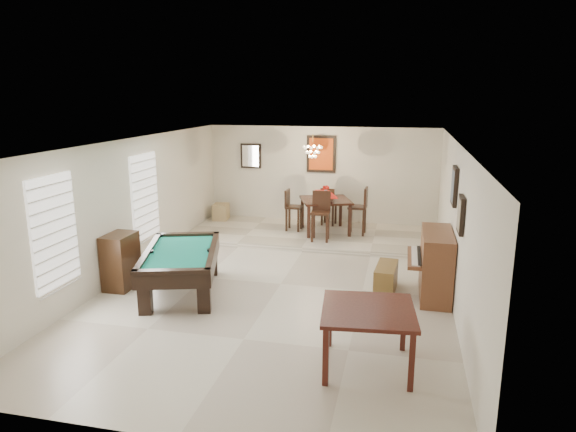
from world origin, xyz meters
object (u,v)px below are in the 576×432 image
at_px(dining_table, 325,213).
at_px(dining_chair_east, 357,211).
at_px(dining_chair_south, 320,217).
at_px(flower_vase, 326,190).
at_px(corner_bench, 221,212).
at_px(upright_piano, 428,264).
at_px(apothecary_chest, 121,261).
at_px(dining_chair_west, 294,210).
at_px(square_table, 367,338).
at_px(dining_chair_north, 329,206).
at_px(pool_table, 182,272).
at_px(piano_bench, 386,278).
at_px(chandelier, 313,147).

height_order(dining_table, dining_chair_east, dining_chair_east).
bearing_deg(dining_chair_south, flower_vase, 87.15).
relative_size(dining_chair_south, corner_bench, 2.40).
bearing_deg(upright_piano, flower_vase, 124.43).
distance_m(apothecary_chest, corner_bench, 4.82).
height_order(flower_vase, dining_chair_west, flower_vase).
height_order(square_table, dining_chair_west, dining_chair_west).
xyz_separation_m(dining_table, dining_chair_north, (-0.02, 0.73, 0.02)).
distance_m(square_table, apothecary_chest, 4.87).
relative_size(pool_table, dining_table, 1.97).
xyz_separation_m(pool_table, upright_piano, (4.20, 0.81, 0.20)).
relative_size(piano_bench, dining_table, 0.77).
relative_size(pool_table, flower_vase, 10.01).
distance_m(flower_vase, dining_chair_south, 0.92).
height_order(upright_piano, piano_bench, upright_piano).
distance_m(apothecary_chest, dining_chair_east, 5.66).
bearing_deg(apothecary_chest, piano_bench, 10.51).
relative_size(flower_vase, dining_chair_north, 0.23).
distance_m(piano_bench, apothecary_chest, 4.74).
bearing_deg(dining_chair_west, upright_piano, -135.82).
distance_m(upright_piano, dining_chair_south, 3.44).
bearing_deg(flower_vase, chandelier, -147.80).
relative_size(dining_table, dining_chair_south, 1.00).
distance_m(flower_vase, dining_chair_west, 0.95).
xyz_separation_m(pool_table, dining_chair_east, (2.68, 4.12, 0.32)).
height_order(apothecary_chest, flower_vase, flower_vase).
bearing_deg(square_table, dining_table, 103.76).
relative_size(dining_table, dining_chair_east, 0.99).
bearing_deg(piano_bench, corner_bench, 138.88).
distance_m(apothecary_chest, dining_chair_west, 4.76).
bearing_deg(piano_bench, dining_chair_south, 122.10).
bearing_deg(dining_chair_west, square_table, -157.90).
relative_size(dining_chair_west, corner_bench, 2.15).
distance_m(pool_table, square_table, 3.84).
bearing_deg(dining_chair_east, dining_chair_north, -131.61).
xyz_separation_m(piano_bench, dining_chair_west, (-2.38, 3.32, 0.38)).
xyz_separation_m(square_table, dining_table, (-1.47, 6.00, 0.19)).
bearing_deg(flower_vase, upright_piano, -55.57).
height_order(pool_table, dining_chair_west, dining_chair_west).
bearing_deg(square_table, upright_piano, 72.63).
distance_m(pool_table, dining_chair_north, 5.24).
bearing_deg(flower_vase, pool_table, -114.64).
distance_m(upright_piano, dining_chair_north, 4.69).
bearing_deg(corner_bench, apothecary_chest, -91.56).
bearing_deg(chandelier, upright_piano, -50.61).
bearing_deg(dining_chair_east, apothecary_chest, -40.60).
distance_m(upright_piano, dining_chair_west, 4.54).
height_order(pool_table, flower_vase, flower_vase).
height_order(dining_chair_east, corner_bench, dining_chair_east).
bearing_deg(apothecary_chest, dining_chair_south, 48.04).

